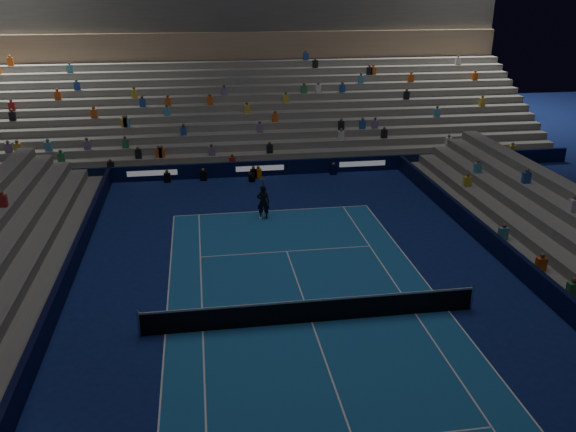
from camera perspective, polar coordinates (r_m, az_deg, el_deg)
The scene contains 9 objects.
ground at distance 22.89m, azimuth 2.30°, elevation -10.19°, with size 90.00×90.00×0.00m, color #0E1A55.
court_surface at distance 22.88m, azimuth 2.30°, elevation -10.18°, with size 10.97×23.77×0.01m, color #1B5998.
sponsor_barrier_far at distance 39.49m, azimuth -2.74°, elevation 4.61°, with size 44.00×0.25×1.00m, color black.
sponsor_barrier_east at distance 26.08m, azimuth 23.90°, elevation -6.71°, with size 0.25×37.00×1.00m, color black.
sponsor_barrier_west at distance 23.06m, azimuth -22.50°, elevation -10.31°, with size 0.25×37.00×1.00m, color black.
grandstand_main at distance 47.91m, azimuth -4.02°, elevation 11.17°, with size 44.00×15.20×11.20m.
tennis_net at distance 22.62m, azimuth 2.32°, elevation -9.11°, with size 12.90×0.10×1.10m.
tennis_player at distance 32.06m, azimuth -2.40°, elevation 1.34°, with size 0.69×0.45×1.89m, color black.
broadcast_camera at distance 38.44m, azimuth -3.52°, elevation 3.76°, with size 0.40×0.83×0.51m.
Camera 1 is at (-3.82, -19.06, 12.08)m, focal length 36.90 mm.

